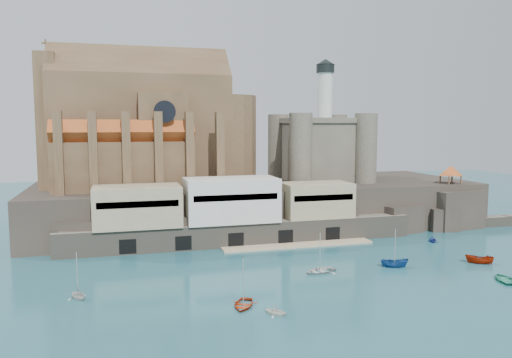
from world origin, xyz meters
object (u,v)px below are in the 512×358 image
object	(u,v)px
boat_0	(243,306)
boat_2	(394,267)
castle_keep	(320,146)
pavilion	(451,172)
boat_1	(275,315)
church	(150,131)

from	to	relation	value
boat_0	boat_2	world-z (taller)	boat_0
boat_2	castle_keep	bearing A→B (deg)	12.14
castle_keep	boat_2	world-z (taller)	castle_keep
castle_keep	pavilion	xyz separation A→B (m)	(25.92, -15.08, -5.59)
pavilion	boat_2	bearing A→B (deg)	-138.74
boat_2	boat_0	bearing A→B (deg)	127.99
castle_keep	boat_1	world-z (taller)	castle_keep
church	castle_keep	size ratio (longest dim) A/B	1.60
boat_0	boat_1	xyz separation A→B (m)	(3.13, -3.89, 0.00)
boat_0	boat_1	bearing A→B (deg)	-26.64
pavilion	boat_0	xyz separation A→B (m)	(-58.16, -36.75, -12.73)
boat_1	boat_2	bearing A→B (deg)	-15.44
castle_keep	boat_0	bearing A→B (deg)	-121.88
church	pavilion	distance (m)	68.65
church	boat_0	bearing A→B (deg)	-81.38
pavilion	boat_2	world-z (taller)	pavilion
boat_0	boat_1	distance (m)	4.99
boat_1	boat_2	world-z (taller)	boat_2
church	boat_0	xyz separation A→B (m)	(7.97, -52.60, -22.13)
castle_keep	boat_2	distance (m)	45.22
boat_0	boat_2	bearing A→B (deg)	45.12
church	boat_1	bearing A→B (deg)	-78.88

